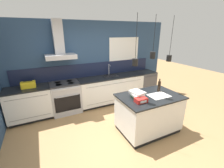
{
  "coord_description": "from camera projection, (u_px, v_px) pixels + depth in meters",
  "views": [
    {
      "loc": [
        -1.42,
        -2.51,
        2.29
      ],
      "look_at": [
        0.12,
        0.64,
        1.05
      ],
      "focal_mm": 24.0,
      "sensor_mm": 36.0,
      "label": 1
    }
  ],
  "objects": [
    {
      "name": "wall_back",
      "position": [
        88.0,
        63.0,
        4.7
      ],
      "size": [
        5.6,
        2.25,
        2.6
      ],
      "color": "navy",
      "rests_on": "ground_plane"
    },
    {
      "name": "book_stack",
      "position": [
        137.0,
        94.0,
        3.25
      ],
      "size": [
        0.29,
        0.35,
        0.15
      ],
      "color": "#4C7F4C",
      "rests_on": "kitchen_island"
    },
    {
      "name": "dishwasher",
      "position": [
        145.0,
        83.0,
        5.59
      ],
      "size": [
        0.6,
        0.65,
        0.91
      ],
      "color": "#4C4C51",
      "rests_on": "ground_plane"
    },
    {
      "name": "yellow_toolbox",
      "position": [
        28.0,
        85.0,
        3.85
      ],
      "size": [
        0.34,
        0.18,
        0.19
      ],
      "color": "gold",
      "rests_on": "counter_run_left"
    },
    {
      "name": "bottle_on_island",
      "position": [
        159.0,
        86.0,
        3.59
      ],
      "size": [
        0.07,
        0.07,
        0.32
      ],
      "color": "black",
      "rests_on": "kitchen_island"
    },
    {
      "name": "kitchen_island",
      "position": [
        148.0,
        113.0,
        3.54
      ],
      "size": [
        1.41,
        0.95,
        0.91
      ],
      "color": "black",
      "rests_on": "ground_plane"
    },
    {
      "name": "counter_run_sink",
      "position": [
        111.0,
        89.0,
        5.01
      ],
      "size": [
        2.18,
        0.64,
        1.28
      ],
      "color": "black",
      "rests_on": "ground_plane"
    },
    {
      "name": "paper_pile",
      "position": [
        159.0,
        96.0,
        3.39
      ],
      "size": [
        0.46,
        0.35,
        0.01
      ],
      "color": "silver",
      "rests_on": "kitchen_island"
    },
    {
      "name": "counter_run_left",
      "position": [
        30.0,
        104.0,
        4.0
      ],
      "size": [
        1.1,
        0.64,
        0.91
      ],
      "color": "black",
      "rests_on": "ground_plane"
    },
    {
      "name": "red_supply_box",
      "position": [
        141.0,
        100.0,
        3.07
      ],
      "size": [
        0.25,
        0.17,
        0.09
      ],
      "color": "red",
      "rests_on": "kitchen_island"
    },
    {
      "name": "ground_plane",
      "position": [
        119.0,
        136.0,
        3.48
      ],
      "size": [
        16.0,
        16.0,
        0.0
      ],
      "primitive_type": "plane",
      "color": "#A87F51",
      "rests_on": "ground"
    },
    {
      "name": "oven_range",
      "position": [
        66.0,
        97.0,
        4.39
      ],
      "size": [
        0.8,
        0.66,
        0.91
      ],
      "color": "#B5B5BA",
      "rests_on": "ground_plane"
    }
  ]
}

